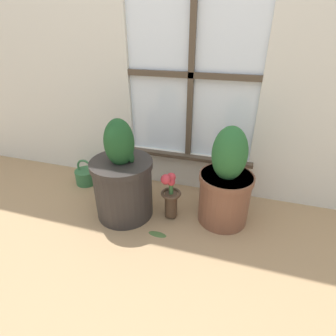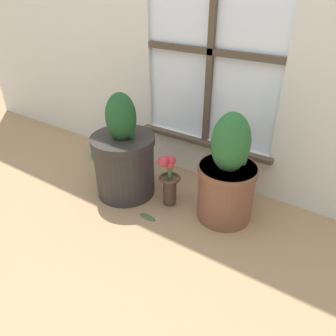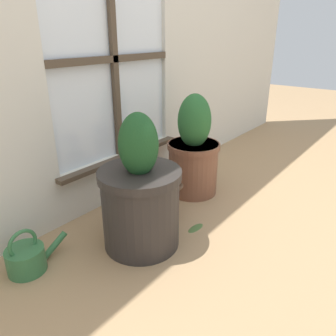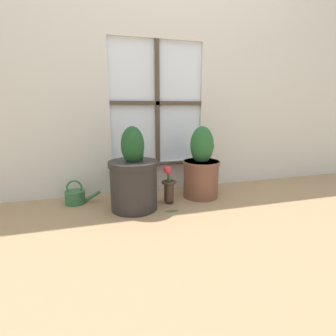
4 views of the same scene
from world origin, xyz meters
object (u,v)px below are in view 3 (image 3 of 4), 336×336
potted_plant_right (193,153)px  watering_can (27,258)px  potted_plant_left (140,197)px  flower_vase (172,188)px

potted_plant_right → watering_can: bearing=173.0°
potted_plant_right → watering_can: 1.06m
potted_plant_left → flower_vase: bearing=8.7°
potted_plant_left → watering_can: (-0.44, 0.25, -0.19)m
potted_plant_left → potted_plant_right: (0.60, 0.12, 0.01)m
flower_vase → watering_can: flower_vase is taller
potted_plant_right → watering_can: potted_plant_right is taller
flower_vase → watering_can: 0.76m
flower_vase → watering_can: (-0.72, 0.20, -0.10)m
flower_vase → potted_plant_right: bearing=13.5°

